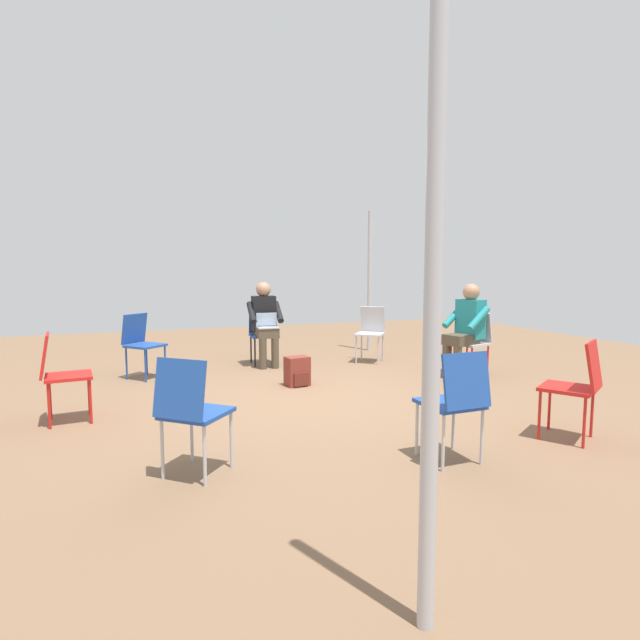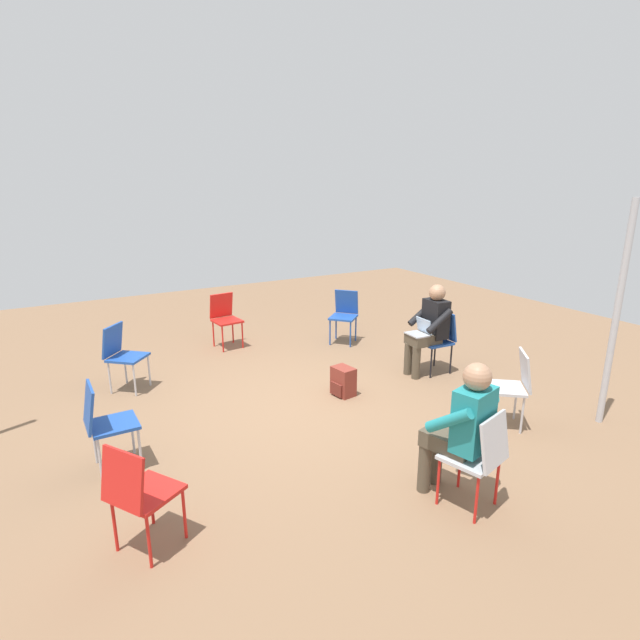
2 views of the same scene
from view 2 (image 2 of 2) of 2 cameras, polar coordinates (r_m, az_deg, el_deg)
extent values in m
plane|color=brown|center=(6.00, -2.56, -9.76)|extent=(14.03, 14.03, 0.00)
cube|color=#1E4799|center=(8.07, 2.67, 0.31)|extent=(0.56, 0.56, 0.03)
cylinder|color=#1E4799|center=(7.93, 3.50, -1.67)|extent=(0.02, 0.02, 0.42)
cylinder|color=#1E4799|center=(8.02, 1.15, -1.44)|extent=(0.02, 0.02, 0.42)
cylinder|color=#1E4799|center=(8.25, 4.11, -1.00)|extent=(0.02, 0.02, 0.42)
cylinder|color=#1E4799|center=(8.33, 1.85, -0.78)|extent=(0.02, 0.02, 0.42)
cube|color=#1E4799|center=(8.19, 3.05, 2.10)|extent=(0.32, 0.35, 0.40)
cube|color=red|center=(3.96, -19.14, -18.13)|extent=(0.55, 0.55, 0.03)
cylinder|color=red|center=(4.28, -18.74, -18.88)|extent=(0.02, 0.02, 0.42)
cylinder|color=red|center=(4.07, -15.24, -20.55)|extent=(0.02, 0.02, 0.42)
cylinder|color=red|center=(4.11, -22.42, -20.91)|extent=(0.02, 0.02, 0.42)
cylinder|color=red|center=(3.89, -18.96, -22.84)|extent=(0.02, 0.02, 0.42)
cube|color=red|center=(3.74, -21.66, -16.61)|extent=(0.28, 0.37, 0.40)
cube|color=#B7B7BC|center=(4.33, 16.76, -14.78)|extent=(0.49, 0.49, 0.03)
cylinder|color=red|center=(4.38, 13.36, -17.53)|extent=(0.02, 0.02, 0.42)
cylinder|color=red|center=(4.64, 15.68, -15.70)|extent=(0.02, 0.02, 0.42)
cylinder|color=red|center=(4.25, 17.46, -19.01)|extent=(0.02, 0.02, 0.42)
cylinder|color=red|center=(4.51, 19.58, -17.01)|extent=(0.02, 0.02, 0.42)
cube|color=#B7B7BC|center=(4.15, 19.35, -12.99)|extent=(0.39, 0.19, 0.40)
cube|color=#B7B7BC|center=(5.73, 20.32, -7.29)|extent=(0.56, 0.56, 0.03)
cylinder|color=#B7B7BC|center=(5.64, 18.69, -10.03)|extent=(0.02, 0.02, 0.42)
cylinder|color=#B7B7BC|center=(5.94, 18.20, -8.62)|extent=(0.02, 0.02, 0.42)
cylinder|color=#B7B7BC|center=(5.71, 22.11, -10.07)|extent=(0.02, 0.02, 0.42)
cylinder|color=#B7B7BC|center=(6.01, 21.44, -8.68)|extent=(0.02, 0.02, 0.42)
cube|color=#B7B7BC|center=(5.70, 22.41, -5.33)|extent=(0.31, 0.35, 0.40)
cube|color=#1E4799|center=(5.01, -22.45, -10.95)|extent=(0.41, 0.41, 0.03)
cylinder|color=#B7B7BC|center=(5.28, -20.64, -12.07)|extent=(0.02, 0.02, 0.42)
cylinder|color=#B7B7BC|center=(4.98, -19.88, -13.75)|extent=(0.02, 0.02, 0.42)
cylinder|color=#B7B7BC|center=(5.25, -24.36, -12.68)|extent=(0.02, 0.02, 0.42)
cylinder|color=#B7B7BC|center=(4.95, -23.84, -14.41)|extent=(0.02, 0.02, 0.42)
cube|color=#1E4799|center=(4.90, -24.92, -9.04)|extent=(0.10, 0.38, 0.40)
cube|color=#1E4799|center=(7.02, 12.90, -2.47)|extent=(0.42, 0.42, 0.03)
cylinder|color=black|center=(6.87, 12.58, -4.85)|extent=(0.02, 0.02, 0.42)
cylinder|color=black|center=(7.12, 10.87, -4.02)|extent=(0.02, 0.02, 0.42)
cylinder|color=black|center=(7.08, 14.73, -4.37)|extent=(0.02, 0.02, 0.42)
cylinder|color=black|center=(7.32, 12.99, -3.58)|extent=(0.02, 0.02, 0.42)
cube|color=#1E4799|center=(7.08, 14.20, -0.59)|extent=(0.11, 0.38, 0.40)
cube|color=red|center=(7.99, -10.56, -0.11)|extent=(0.44, 0.44, 0.03)
cylinder|color=red|center=(7.98, -8.85, -1.74)|extent=(0.02, 0.02, 0.42)
cylinder|color=red|center=(7.84, -11.06, -2.17)|extent=(0.02, 0.02, 0.42)
cylinder|color=red|center=(8.27, -9.94, -1.16)|extent=(0.02, 0.02, 0.42)
cylinder|color=red|center=(8.13, -12.08, -1.56)|extent=(0.02, 0.02, 0.42)
cube|color=red|center=(8.10, -11.22, 1.65)|extent=(0.39, 0.13, 0.40)
cube|color=#1E4799|center=(6.71, -21.09, -4.01)|extent=(0.56, 0.56, 0.03)
cylinder|color=#B7B7BC|center=(6.84, -18.95, -5.45)|extent=(0.02, 0.02, 0.42)
cylinder|color=#B7B7BC|center=(6.57, -20.43, -6.47)|extent=(0.02, 0.02, 0.42)
cylinder|color=#B7B7BC|center=(7.01, -21.35, -5.16)|extent=(0.02, 0.02, 0.42)
cylinder|color=#B7B7BC|center=(6.75, -22.90, -6.14)|extent=(0.02, 0.02, 0.42)
cube|color=#1E4799|center=(6.75, -22.63, -2.14)|extent=(0.32, 0.35, 0.40)
cylinder|color=#4C4233|center=(6.81, 10.94, -4.80)|extent=(0.11, 0.11, 0.45)
cylinder|color=#4C4233|center=(6.94, 10.04, -4.35)|extent=(0.11, 0.11, 0.45)
cube|color=#4C4233|center=(6.88, 11.72, -2.11)|extent=(0.44, 0.32, 0.14)
cube|color=black|center=(6.93, 13.07, 0.16)|extent=(0.24, 0.35, 0.52)
sphere|color=#A87A5B|center=(6.84, 13.26, 3.06)|extent=(0.22, 0.22, 0.22)
cylinder|color=black|center=(6.71, 13.50, -0.14)|extent=(0.40, 0.11, 0.31)
cylinder|color=black|center=(7.01, 11.42, 0.67)|extent=(0.40, 0.11, 0.31)
cube|color=#9EA0A5|center=(6.79, 11.02, -1.62)|extent=(0.24, 0.31, 0.02)
cube|color=#B2D1F2|center=(6.83, 11.80, -0.63)|extent=(0.07, 0.30, 0.20)
cylinder|color=#4C4233|center=(4.52, 11.85, -16.13)|extent=(0.11, 0.11, 0.45)
cylinder|color=#4C4233|center=(4.65, 13.12, -15.22)|extent=(0.11, 0.11, 0.45)
cube|color=#4C4233|center=(4.37, 14.62, -13.17)|extent=(0.40, 0.48, 0.14)
cube|color=teal|center=(4.17, 17.13, -10.80)|extent=(0.39, 0.30, 0.52)
sphere|color=#A87A5B|center=(4.03, 17.54, -6.22)|extent=(0.22, 0.22, 0.22)
cylinder|color=teal|center=(4.04, 14.52, -11.06)|extent=(0.19, 0.41, 0.31)
cylinder|color=teal|center=(4.36, 17.26, -9.22)|extent=(0.19, 0.41, 0.31)
cube|color=maroon|center=(6.22, 2.69, -7.00)|extent=(0.24, 0.31, 0.36)
cube|color=maroon|center=(6.25, 2.68, -7.69)|extent=(0.28, 0.23, 0.16)
cylinder|color=#B2B2B7|center=(6.05, 30.77, 0.37)|extent=(0.07, 0.07, 2.42)
camera|label=1|loc=(7.30, -50.51, 0.99)|focal=28.00mm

